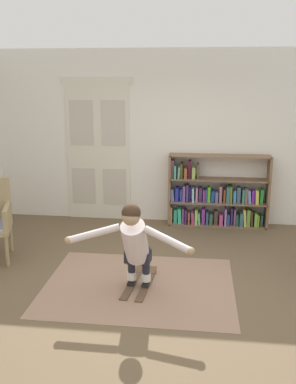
# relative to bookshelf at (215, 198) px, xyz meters

# --- Properties ---
(ground_plane) EXTENTS (7.20, 7.20, 0.00)m
(ground_plane) POSITION_rel_bookshelf_xyz_m (-0.86, -2.39, -0.49)
(ground_plane) COLOR brown
(back_wall) EXTENTS (6.00, 0.10, 2.90)m
(back_wall) POSITION_rel_bookshelf_xyz_m (-0.86, 0.21, 0.96)
(back_wall) COLOR silver
(back_wall) RESTS_ON ground
(double_door) EXTENTS (1.22, 0.05, 2.45)m
(double_door) POSITION_rel_bookshelf_xyz_m (-2.01, 0.15, 0.74)
(double_door) COLOR beige
(double_door) RESTS_ON ground
(rug) EXTENTS (2.29, 1.78, 0.01)m
(rug) POSITION_rel_bookshelf_xyz_m (-0.97, -2.32, -0.48)
(rug) COLOR #9B7761
(rug) RESTS_ON ground
(bookshelf) EXTENTS (1.66, 0.30, 1.21)m
(bookshelf) POSITION_rel_bookshelf_xyz_m (0.00, 0.00, 0.00)
(bookshelf) COLOR brown
(bookshelf) RESTS_ON ground
(skis_pair) EXTENTS (0.36, 0.85, 0.07)m
(skis_pair) POSITION_rel_bookshelf_xyz_m (-0.96, -2.29, -0.46)
(skis_pair) COLOR brown
(skis_pair) RESTS_ON rug
(person_skier) EXTENTS (1.44, 0.70, 1.07)m
(person_skier) POSITION_rel_bookshelf_xyz_m (-0.98, -2.51, 0.17)
(person_skier) COLOR white
(person_skier) RESTS_ON skis_pair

